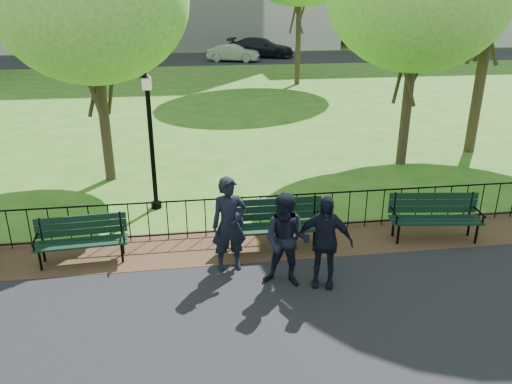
{
  "coord_description": "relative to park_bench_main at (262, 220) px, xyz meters",
  "views": [
    {
      "loc": [
        -1.33,
        -7.8,
        4.91
      ],
      "look_at": [
        0.03,
        1.5,
        1.19
      ],
      "focal_mm": 35.0,
      "sensor_mm": 36.0,
      "label": 1
    }
  ],
  "objects": [
    {
      "name": "dirt_strip",
      "position": [
        -0.12,
        0.23,
        -0.66
      ],
      "size": [
        60.0,
        1.6,
        0.01
      ],
      "primitive_type": "cube",
      "color": "#3A2818",
      "rests_on": "ground"
    },
    {
      "name": "tree_near_w",
      "position": [
        -3.62,
        4.83,
        4.12
      ],
      "size": [
        4.95,
        4.95,
        6.9
      ],
      "color": "#2D2116",
      "rests_on": "ground"
    },
    {
      "name": "park_bench_right_a",
      "position": [
        3.72,
        -0.02,
        -0.05
      ],
      "size": [
        1.96,
        0.83,
        1.08
      ],
      "rotation": [
        0.0,
        0.0,
        -0.13
      ],
      "color": "black",
      "rests_on": "ground"
    },
    {
      "name": "park_bench_main",
      "position": [
        0.0,
        0.0,
        0.0
      ],
      "size": [
        2.07,
        0.64,
        1.12
      ],
      "rotation": [
        0.0,
        0.0,
        -0.01
      ],
      "color": "black",
      "rests_on": "ground"
    },
    {
      "name": "sedan_silver",
      "position": [
        2.66,
        31.35,
        0.01
      ],
      "size": [
        4.28,
        2.63,
        1.33
      ],
      "primitive_type": "imported",
      "rotation": [
        0.0,
        0.0,
        1.24
      ],
      "color": "#9DA0A5",
      "rests_on": "far_street"
    },
    {
      "name": "park_bench_left_a",
      "position": [
        -3.56,
        0.06,
        -0.11
      ],
      "size": [
        1.77,
        0.65,
        0.99
      ],
      "rotation": [
        0.0,
        0.0,
        0.06
      ],
      "color": "black",
      "rests_on": "ground"
    },
    {
      "name": "ground",
      "position": [
        -0.12,
        -1.27,
        -0.67
      ],
      "size": [
        120.0,
        120.0,
        0.0
      ],
      "primitive_type": "plane",
      "color": "#296119"
    },
    {
      "name": "sedan_dark",
      "position": [
        5.27,
        33.98,
        0.14
      ],
      "size": [
        5.96,
        4.05,
        1.6
      ],
      "primitive_type": "imported",
      "rotation": [
        0.0,
        0.0,
        1.21
      ],
      "color": "black",
      "rests_on": "far_street"
    },
    {
      "name": "taxi",
      "position": [
        -8.12,
        31.69,
        0.07
      ],
      "size": [
        4.58,
        2.72,
        1.46
      ],
      "primitive_type": "imported",
      "rotation": [
        0.0,
        0.0,
        1.32
      ],
      "color": "yellow",
      "rests_on": "far_street"
    },
    {
      "name": "lamppost",
      "position": [
        -2.25,
        2.54,
        1.13
      ],
      "size": [
        0.3,
        0.3,
        3.3
      ],
      "color": "black",
      "rests_on": "ground"
    },
    {
      "name": "person_mid",
      "position": [
        0.22,
        -1.39,
        0.22
      ],
      "size": [
        0.96,
        0.73,
        1.75
      ],
      "primitive_type": "imported",
      "rotation": [
        0.0,
        0.0,
        -0.38
      ],
      "color": "black",
      "rests_on": "asphalt_path"
    },
    {
      "name": "far_street",
      "position": [
        -0.12,
        33.73,
        -0.67
      ],
      "size": [
        70.0,
        9.0,
        0.01
      ],
      "primitive_type": "cube",
      "color": "black",
      "rests_on": "ground"
    },
    {
      "name": "iron_fence",
      "position": [
        -0.12,
        0.73,
        -0.17
      ],
      "size": [
        24.06,
        0.06,
        1.0
      ],
      "color": "black",
      "rests_on": "ground"
    },
    {
      "name": "person_left",
      "position": [
        -0.72,
        -0.69,
        0.26
      ],
      "size": [
        0.71,
        0.51,
        1.85
      ],
      "primitive_type": "imported",
      "rotation": [
        0.0,
        0.0,
        0.1
      ],
      "color": "black",
      "rests_on": "asphalt_path"
    },
    {
      "name": "person_right",
      "position": [
        0.87,
        -1.49,
        0.2
      ],
      "size": [
        1.09,
        0.74,
        1.73
      ],
      "primitive_type": "imported",
      "rotation": [
        0.0,
        0.0,
        -0.35
      ],
      "color": "black",
      "rests_on": "asphalt_path"
    }
  ]
}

